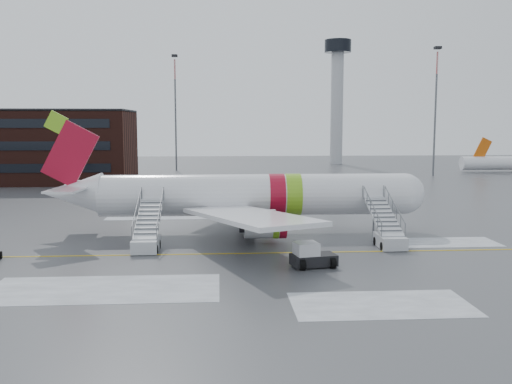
{
  "coord_description": "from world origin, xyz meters",
  "views": [
    {
      "loc": [
        1.02,
        -44.22,
        10.06
      ],
      "look_at": [
        4.29,
        5.59,
        4.0
      ],
      "focal_mm": 40.0,
      "sensor_mm": 36.0,
      "label": 1
    }
  ],
  "objects": [
    {
      "name": "ground",
      "position": [
        0.0,
        0.0,
        0.0
      ],
      "size": [
        260.0,
        260.0,
        0.0
      ],
      "primitive_type": "plane",
      "color": "#494C4F",
      "rests_on": "ground"
    },
    {
      "name": "airliner",
      "position": [
        3.34,
        7.59,
        3.42
      ],
      "size": [
        35.03,
        32.97,
        11.18
      ],
      "color": "white",
      "rests_on": "ground"
    },
    {
      "name": "control_tower",
      "position": [
        30.0,
        95.0,
        18.75
      ],
      "size": [
        6.4,
        6.4,
        30.0
      ],
      "color": "#B2B5BA",
      "rests_on": "ground"
    },
    {
      "name": "light_mast_far_ne",
      "position": [
        42.0,
        62.0,
        13.84
      ],
      "size": [
        1.2,
        1.2,
        24.25
      ],
      "color": "#595B60",
      "rests_on": "ground"
    },
    {
      "name": "light_mast_far_n",
      "position": [
        -8.0,
        78.0,
        13.84
      ],
      "size": [
        1.2,
        1.2,
        24.25
      ],
      "color": "#595B60",
      "rests_on": "ground"
    },
    {
      "name": "pushback_tug",
      "position": [
        7.43,
        -5.42,
        0.78
      ],
      "size": [
        3.36,
        2.77,
        1.77
      ],
      "color": "black",
      "rests_on": "ground"
    },
    {
      "name": "airstair_fwd",
      "position": [
        14.83,
        1.05,
        1.06
      ],
      "size": [
        2.05,
        7.7,
        3.48
      ],
      "color": "silver",
      "rests_on": "ground"
    },
    {
      "name": "airstair_aft",
      "position": [
        -4.76,
        1.05,
        1.06
      ],
      "size": [
        2.05,
        7.7,
        3.48
      ],
      "color": "silver",
      "rests_on": "ground"
    }
  ]
}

